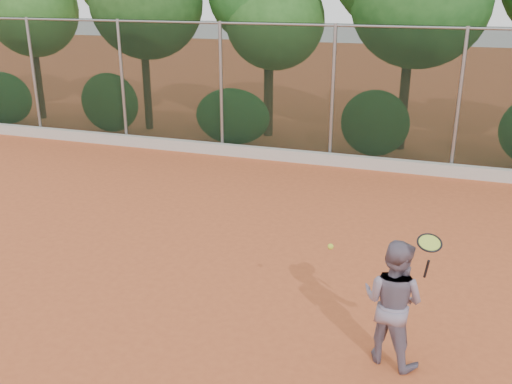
% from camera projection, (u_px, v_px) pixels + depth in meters
% --- Properties ---
extents(ground, '(80.00, 80.00, 0.00)m').
position_uv_depth(ground, '(235.00, 291.00, 8.62)').
color(ground, '#C65A2E').
rests_on(ground, ground).
extents(concrete_curb, '(24.00, 0.20, 0.30)m').
position_uv_depth(concrete_curb, '(328.00, 159.00, 14.65)').
color(concrete_curb, beige).
rests_on(concrete_curb, ground).
extents(tennis_player, '(0.94, 0.84, 1.60)m').
position_uv_depth(tennis_player, '(393.00, 302.00, 6.79)').
color(tennis_player, gray).
rests_on(tennis_player, ground).
extents(chainlink_fence, '(24.09, 0.09, 3.50)m').
position_uv_depth(chainlink_fence, '(333.00, 92.00, 14.23)').
color(chainlink_fence, black).
rests_on(chainlink_fence, ground).
extents(tennis_racket, '(0.33, 0.32, 0.55)m').
position_uv_depth(tennis_racket, '(429.00, 246.00, 6.25)').
color(tennis_racket, black).
rests_on(tennis_racket, ground).
extents(tennis_ball_in_flight, '(0.07, 0.07, 0.07)m').
position_uv_depth(tennis_ball_in_flight, '(331.00, 247.00, 6.98)').
color(tennis_ball_in_flight, '#C7DE32').
rests_on(tennis_ball_in_flight, ground).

